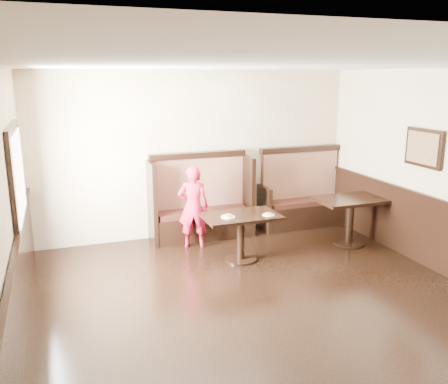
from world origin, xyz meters
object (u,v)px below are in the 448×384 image
booth_main (201,207)px  table_neighbor (350,210)px  table_main (241,225)px  child (193,207)px  booth_neighbor (302,200)px

booth_main → table_neighbor: size_ratio=1.56×
booth_main → table_main: size_ratio=1.56×
child → booth_neighbor: bearing=-150.9°
table_neighbor → child: (-2.46, 0.71, 0.09)m
booth_main → table_main: booth_main is taller
booth_neighbor → table_neighbor: size_ratio=1.47×
booth_neighbor → child: (-2.21, -0.46, 0.19)m
booth_main → table_main: 1.27m
table_main → child: (-0.51, 0.79, 0.12)m
child → table_main: bearing=140.2°
booth_neighbor → child: bearing=-168.3°
table_main → child: 0.94m
booth_main → child: 0.54m
booth_main → table_main: bearing=-78.8°
booth_main → child: bearing=-119.5°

